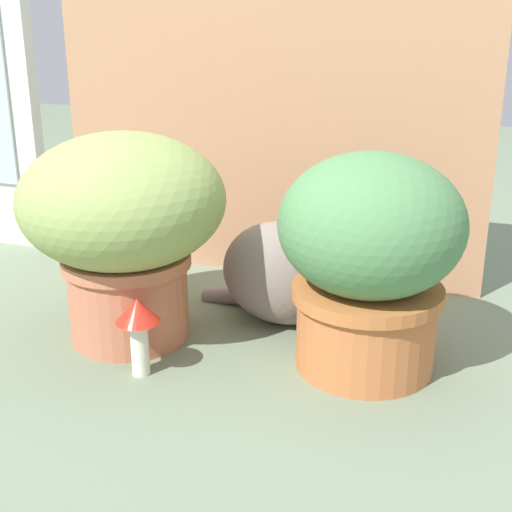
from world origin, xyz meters
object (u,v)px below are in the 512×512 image
Objects in this scene: leafy_planter at (370,255)px; cat at (289,269)px; grass_planter at (124,221)px; mushroom_ornament_red at (138,321)px.

leafy_planter is 1.08× the size of cat.
grass_planter is 0.35m from cat.
cat is (-0.19, 0.14, -0.10)m from leafy_planter.
mushroom_ornament_red is (0.09, -0.13, -0.14)m from grass_planter.
grass_planter is 0.47m from leafy_planter.
grass_planter reaches higher than cat.
leafy_planter is 0.43m from mushroom_ornament_red.
leafy_planter is 2.72× the size of mushroom_ornament_red.
leafy_planter is 0.25m from cat.
mushroom_ornament_red is at bearing -123.34° from cat.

